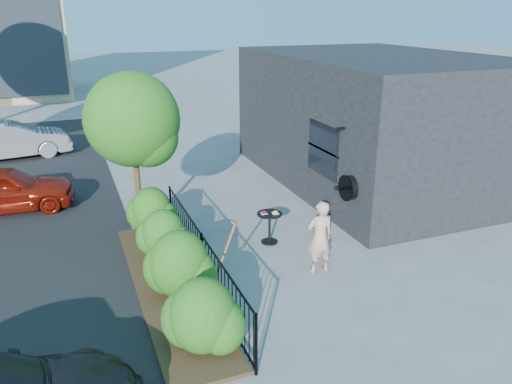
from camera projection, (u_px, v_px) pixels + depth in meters
name	position (u px, v px, depth m)	size (l,w,h in m)	color
ground	(270.00, 269.00, 10.79)	(120.00, 120.00, 0.00)	gray
shop_building	(375.00, 119.00, 15.92)	(6.22, 9.00, 4.00)	black
fence	(202.00, 257.00, 10.09)	(0.05, 6.05, 1.10)	black
planting_bed	(170.00, 286.00, 10.03)	(1.30, 6.00, 0.08)	#382616
shrubs	(172.00, 254.00, 9.93)	(1.10, 5.60, 1.24)	#1E5413
patio_tree	(136.00, 125.00, 11.49)	(2.20, 2.20, 3.94)	#3F2B19
cafe_table	(270.00, 222.00, 11.84)	(0.60, 0.60, 0.81)	black
woman	(320.00, 237.00, 10.43)	(0.58, 0.38, 1.60)	tan
shovel	(222.00, 262.00, 9.64)	(0.56, 0.20, 1.55)	brown
car_red	(3.00, 189.00, 13.68)	(1.49, 3.71, 1.26)	maroon
car_silver	(10.00, 140.00, 18.60)	(1.46, 4.19, 1.38)	#A5A5AA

